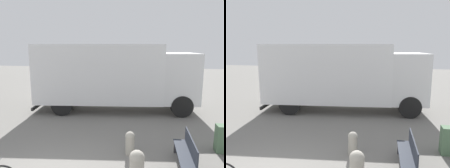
# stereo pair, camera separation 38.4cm
# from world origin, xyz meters

# --- Properties ---
(delivery_truck) EXTENTS (8.58, 3.41, 3.52)m
(delivery_truck) POSITION_xyz_m (0.71, 7.22, 1.96)
(delivery_truck) COLOR white
(delivery_truck) RESTS_ON ground
(park_bench) EXTENTS (0.40, 1.77, 0.90)m
(park_bench) POSITION_xyz_m (3.65, 1.86, 0.49)
(park_bench) COLOR #282D38
(park_bench) RESTS_ON ground
(bollard_near_bench) EXTENTS (0.41, 0.41, 0.79)m
(bollard_near_bench) POSITION_xyz_m (2.27, 1.10, 0.42)
(bollard_near_bench) COLOR #9E998C
(bollard_near_bench) RESTS_ON ground
(bollard_far_bench) EXTENTS (0.31, 0.31, 0.77)m
(bollard_far_bench) POSITION_xyz_m (1.99, 2.37, 0.42)
(bollard_far_bench) COLOR #9E998C
(bollard_far_bench) RESTS_ON ground
(utility_box) EXTENTS (0.58, 0.38, 0.91)m
(utility_box) POSITION_xyz_m (5.05, 3.01, 0.46)
(utility_box) COLOR #4C6B4C
(utility_box) RESTS_ON ground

